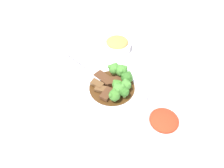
# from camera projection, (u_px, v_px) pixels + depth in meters

# --- Properties ---
(ground_plane) EXTENTS (4.00, 4.00, 0.00)m
(ground_plane) POSITION_uv_depth(u_px,v_px,m) (112.00, 90.00, 0.80)
(ground_plane) COLOR silver
(main_plate) EXTENTS (0.27, 0.27, 0.02)m
(main_plate) POSITION_uv_depth(u_px,v_px,m) (112.00, 88.00, 0.80)
(main_plate) COLOR white
(main_plate) RESTS_ON ground_plane
(beef_strip_0) EXTENTS (0.05, 0.05, 0.01)m
(beef_strip_0) POSITION_uv_depth(u_px,v_px,m) (97.00, 84.00, 0.79)
(beef_strip_0) COLOR brown
(beef_strip_0) RESTS_ON main_plate
(beef_strip_1) EXTENTS (0.03, 0.08, 0.02)m
(beef_strip_1) POSITION_uv_depth(u_px,v_px,m) (115.00, 81.00, 0.80)
(beef_strip_1) COLOR #56331E
(beef_strip_1) RESTS_ON main_plate
(beef_strip_2) EXTENTS (0.05, 0.06, 0.01)m
(beef_strip_2) POSITION_uv_depth(u_px,v_px,m) (102.00, 89.00, 0.77)
(beef_strip_2) COLOR brown
(beef_strip_2) RESTS_ON main_plate
(beef_strip_3) EXTENTS (0.06, 0.06, 0.01)m
(beef_strip_3) POSITION_uv_depth(u_px,v_px,m) (107.00, 94.00, 0.76)
(beef_strip_3) COLOR #56331E
(beef_strip_3) RESTS_ON main_plate
(beef_strip_4) EXTENTS (0.08, 0.07, 0.01)m
(beef_strip_4) POSITION_uv_depth(u_px,v_px,m) (104.00, 78.00, 0.81)
(beef_strip_4) COLOR #56331E
(beef_strip_4) RESTS_ON main_plate
(broccoli_floret_0) EXTENTS (0.04, 0.04, 0.05)m
(broccoli_floret_0) POSITION_uv_depth(u_px,v_px,m) (126.00, 85.00, 0.76)
(broccoli_floret_0) COLOR #8EB756
(broccoli_floret_0) RESTS_ON main_plate
(broccoli_floret_1) EXTENTS (0.04, 0.04, 0.05)m
(broccoli_floret_1) POSITION_uv_depth(u_px,v_px,m) (119.00, 89.00, 0.74)
(broccoli_floret_1) COLOR #7FA84C
(broccoli_floret_1) RESTS_ON main_plate
(broccoli_floret_2) EXTENTS (0.04, 0.04, 0.05)m
(broccoli_floret_2) POSITION_uv_depth(u_px,v_px,m) (127.00, 78.00, 0.78)
(broccoli_floret_2) COLOR #8EB756
(broccoli_floret_2) RESTS_ON main_plate
(broccoli_floret_3) EXTENTS (0.04, 0.04, 0.05)m
(broccoli_floret_3) POSITION_uv_depth(u_px,v_px,m) (114.00, 95.00, 0.73)
(broccoli_floret_3) COLOR #8EB756
(broccoli_floret_3) RESTS_ON main_plate
(broccoli_floret_4) EXTENTS (0.03, 0.03, 0.04)m
(broccoli_floret_4) POSITION_uv_depth(u_px,v_px,m) (117.00, 85.00, 0.76)
(broccoli_floret_4) COLOR #7FA84C
(broccoli_floret_4) RESTS_ON main_plate
(broccoli_floret_5) EXTENTS (0.04, 0.04, 0.05)m
(broccoli_floret_5) POSITION_uv_depth(u_px,v_px,m) (114.00, 69.00, 0.80)
(broccoli_floret_5) COLOR #8EB756
(broccoli_floret_5) RESTS_ON main_plate
(broccoli_floret_6) EXTENTS (0.03, 0.03, 0.05)m
(broccoli_floret_6) POSITION_uv_depth(u_px,v_px,m) (124.00, 92.00, 0.74)
(broccoli_floret_6) COLOR #8EB756
(broccoli_floret_6) RESTS_ON main_plate
(broccoli_floret_7) EXTENTS (0.04, 0.04, 0.05)m
(broccoli_floret_7) POSITION_uv_depth(u_px,v_px,m) (122.00, 71.00, 0.80)
(broccoli_floret_7) COLOR #8EB756
(broccoli_floret_7) RESTS_ON main_plate
(serving_spoon) EXTENTS (0.20, 0.17, 0.01)m
(serving_spoon) POSITION_uv_depth(u_px,v_px,m) (95.00, 73.00, 0.82)
(serving_spoon) COLOR silver
(serving_spoon) RESTS_ON main_plate
(side_bowl_kimchi) EXTENTS (0.12, 0.12, 0.06)m
(side_bowl_kimchi) POSITION_uv_depth(u_px,v_px,m) (163.00, 123.00, 0.68)
(side_bowl_kimchi) COLOR white
(side_bowl_kimchi) RESTS_ON ground_plane
(side_bowl_appetizer) EXTENTS (0.12, 0.12, 0.05)m
(side_bowl_appetizer) POSITION_uv_depth(u_px,v_px,m) (117.00, 45.00, 0.93)
(side_bowl_appetizer) COLOR white
(side_bowl_appetizer) RESTS_ON ground_plane
(sauce_dish) EXTENTS (0.06, 0.06, 0.01)m
(sauce_dish) POSITION_uv_depth(u_px,v_px,m) (59.00, 101.00, 0.76)
(sauce_dish) COLOR white
(sauce_dish) RESTS_ON ground_plane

